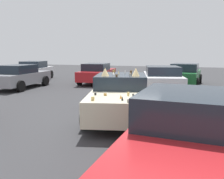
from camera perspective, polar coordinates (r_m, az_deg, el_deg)
ground_plane at (r=7.85m, az=2.09°, el=-6.61°), size 60.00×60.00×0.00m
art_car_decorated at (r=7.76m, az=2.14°, el=-1.39°), size 4.88×2.90×1.66m
parked_sedan_behind_right at (r=16.34m, az=-3.65°, el=4.12°), size 4.70×2.29×1.42m
parked_sedan_near_left at (r=4.02m, az=18.91°, el=-11.60°), size 4.31×2.21×1.49m
parked_sedan_near_right at (r=14.98m, az=-21.92°, el=3.05°), size 4.21×2.16×1.43m
parked_sedan_far_left at (r=19.47m, az=-18.77°, el=4.56°), size 4.25×2.66×1.49m
parked_sedan_row_back_far at (r=12.62m, az=12.38°, el=2.60°), size 4.47×2.75×1.44m
parked_sedan_behind_left at (r=16.02m, az=17.78°, el=3.64°), size 4.35×2.31×1.45m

